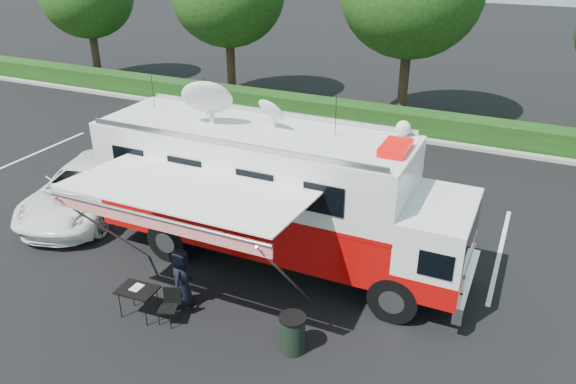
% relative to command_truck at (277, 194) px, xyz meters
% --- Properties ---
extents(ground_plane, '(120.00, 120.00, 0.00)m').
position_rel_command_truck_xyz_m(ground_plane, '(0.09, 0.00, -2.05)').
color(ground_plane, black).
rests_on(ground_plane, ground).
extents(back_border, '(60.00, 6.14, 8.87)m').
position_rel_command_truck_xyz_m(back_border, '(1.23, 12.90, 2.95)').
color(back_border, '#9E998E').
rests_on(back_border, ground_plane).
extents(stall_lines, '(24.12, 5.50, 0.01)m').
position_rel_command_truck_xyz_m(stall_lines, '(-0.41, 3.00, -2.05)').
color(stall_lines, silver).
rests_on(stall_lines, ground_plane).
extents(command_truck, '(9.98, 2.74, 4.79)m').
position_rel_command_truck_xyz_m(command_truck, '(0.00, 0.00, 0.00)').
color(command_truck, black).
rests_on(command_truck, ground_plane).
extents(awning, '(5.45, 2.80, 3.29)m').
position_rel_command_truck_xyz_m(awning, '(-0.89, -2.85, 1.04)').
color(awning, white).
rests_on(awning, ground_plane).
extents(white_suv, '(4.00, 6.10, 1.56)m').
position_rel_command_truck_xyz_m(white_suv, '(-6.88, 0.15, -2.05)').
color(white_suv, white).
rests_on(white_suv, ground_plane).
extents(person, '(0.66, 0.86, 1.56)m').
position_rel_command_truck_xyz_m(person, '(-1.21, -2.79, -2.05)').
color(person, black).
rests_on(person, ground_plane).
extents(folding_table, '(0.94, 0.70, 0.77)m').
position_rel_command_truck_xyz_m(folding_table, '(-1.91, -3.59, -1.33)').
color(folding_table, black).
rests_on(folding_table, ground_plane).
extents(folding_chair, '(0.54, 0.57, 0.87)m').
position_rel_command_truck_xyz_m(folding_chair, '(-1.13, -3.41, -1.54)').
color(folding_chair, black).
rests_on(folding_chair, ground_plane).
extents(trash_bin, '(0.60, 0.60, 0.90)m').
position_rel_command_truck_xyz_m(trash_bin, '(1.88, -3.15, -1.60)').
color(trash_bin, black).
rests_on(trash_bin, ground_plane).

